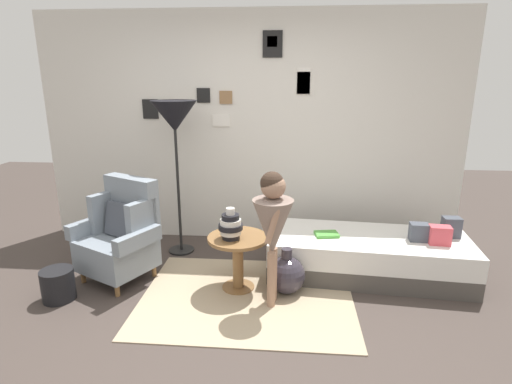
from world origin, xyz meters
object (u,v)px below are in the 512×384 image
(daybed, at_px, (368,255))
(side_table, at_px, (238,252))
(vase_striped, at_px, (231,226))
(floor_lamp, at_px, (175,121))
(book_on_daybed, at_px, (327,234))
(magazine_basket, at_px, (58,285))
(person_child, at_px, (273,222))
(demijohn_near, at_px, (286,274))
(armchair, at_px, (121,234))

(daybed, height_order, side_table, side_table)
(side_table, distance_m, vase_striped, 0.28)
(floor_lamp, distance_m, book_on_daybed, 1.93)
(book_on_daybed, distance_m, magazine_basket, 2.49)
(person_child, height_order, book_on_daybed, person_child)
(daybed, xyz_separation_m, vase_striped, (-1.29, -0.44, 0.43))
(person_child, bearing_deg, floor_lamp, 136.28)
(side_table, bearing_deg, book_on_daybed, 24.41)
(vase_striped, bearing_deg, daybed, 19.00)
(daybed, height_order, person_child, person_child)
(side_table, bearing_deg, daybed, 17.71)
(demijohn_near, bearing_deg, floor_lamp, 145.60)
(armchair, xyz_separation_m, demijohn_near, (1.58, -0.17, -0.26))
(book_on_daybed, height_order, demijohn_near, book_on_daybed)
(vase_striped, relative_size, floor_lamp, 0.17)
(armchair, bearing_deg, person_child, -14.61)
(daybed, bearing_deg, book_on_daybed, -177.14)
(armchair, bearing_deg, floor_lamp, 58.21)
(daybed, xyz_separation_m, person_child, (-0.91, -0.63, 0.55))
(side_table, bearing_deg, floor_lamp, 133.63)
(vase_striped, bearing_deg, demijohn_near, 2.03)
(armchair, height_order, book_on_daybed, armchair)
(book_on_daybed, bearing_deg, person_child, -129.23)
(daybed, height_order, floor_lamp, floor_lamp)
(side_table, height_order, person_child, person_child)
(person_child, xyz_separation_m, book_on_daybed, (0.50, 0.61, -0.34))
(daybed, relative_size, demijohn_near, 4.60)
(armchair, distance_m, demijohn_near, 1.61)
(daybed, bearing_deg, magazine_basket, -165.53)
(side_table, height_order, demijohn_near, side_table)
(demijohn_near, height_order, magazine_basket, demijohn_near)
(magazine_basket, bearing_deg, side_table, 11.82)
(vase_striped, xyz_separation_m, book_on_daybed, (0.88, 0.42, -0.22))
(armchair, distance_m, daybed, 2.40)
(armchair, xyz_separation_m, floor_lamp, (0.40, 0.64, 1.02))
(floor_lamp, xyz_separation_m, book_on_daybed, (1.57, -0.41, -1.04))
(person_child, bearing_deg, book_on_daybed, 50.77)
(person_child, height_order, demijohn_near, person_child)
(book_on_daybed, bearing_deg, armchair, -173.26)
(side_table, xyz_separation_m, demijohn_near, (0.44, -0.03, -0.19))
(vase_striped, distance_m, magazine_basket, 1.60)
(floor_lamp, bearing_deg, demijohn_near, -34.40)
(armchair, xyz_separation_m, book_on_daybed, (1.96, 0.23, -0.02))
(floor_lamp, relative_size, book_on_daybed, 7.55)
(daybed, relative_size, magazine_basket, 7.00)
(daybed, bearing_deg, armchair, -173.93)
(magazine_basket, bearing_deg, person_child, 2.57)
(book_on_daybed, distance_m, demijohn_near, 0.61)
(side_table, xyz_separation_m, floor_lamp, (-0.74, 0.78, 1.09))
(daybed, distance_m, person_child, 1.24)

